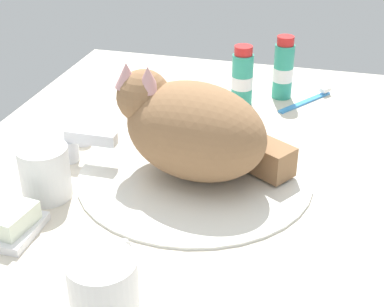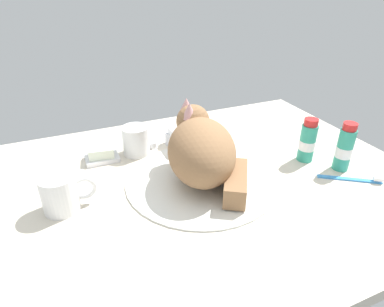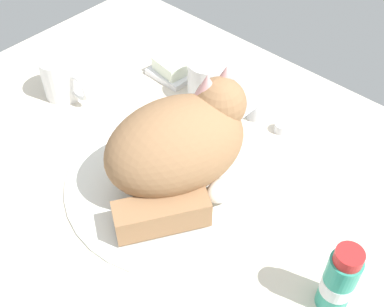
# 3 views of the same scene
# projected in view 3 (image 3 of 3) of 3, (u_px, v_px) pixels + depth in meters

# --- Properties ---
(ground_plane) EXTENTS (1.10, 0.83, 0.03)m
(ground_plane) POSITION_uv_depth(u_px,v_px,m) (177.00, 186.00, 0.84)
(ground_plane) COLOR beige
(sink_basin) EXTENTS (0.37, 0.37, 0.01)m
(sink_basin) POSITION_uv_depth(u_px,v_px,m) (177.00, 179.00, 0.82)
(sink_basin) COLOR silver
(sink_basin) RESTS_ON ground_plane
(faucet) EXTENTS (0.15, 0.11, 0.06)m
(faucet) POSITION_uv_depth(u_px,v_px,m) (252.00, 110.00, 0.92)
(faucet) COLOR silver
(faucet) RESTS_ON ground_plane
(cat) EXTENTS (0.23, 0.30, 0.17)m
(cat) POSITION_uv_depth(u_px,v_px,m) (181.00, 144.00, 0.77)
(cat) COLOR #936B47
(cat) RESTS_ON sink_basin
(coffee_mug) EXTENTS (0.12, 0.08, 0.08)m
(coffee_mug) POSITION_uv_depth(u_px,v_px,m) (63.00, 77.00, 0.96)
(coffee_mug) COLOR white
(coffee_mug) RESTS_ON ground_plane
(rinse_cup) EXTENTS (0.07, 0.07, 0.08)m
(rinse_cup) POSITION_uv_depth(u_px,v_px,m) (207.00, 80.00, 0.95)
(rinse_cup) COLOR white
(rinse_cup) RESTS_ON ground_plane
(soap_dish) EXTENTS (0.09, 0.06, 0.01)m
(soap_dish) POSITION_uv_depth(u_px,v_px,m) (171.00, 74.00, 1.03)
(soap_dish) COLOR white
(soap_dish) RESTS_ON ground_plane
(soap_bar) EXTENTS (0.07, 0.06, 0.03)m
(soap_bar) POSITION_uv_depth(u_px,v_px,m) (171.00, 66.00, 1.01)
(soap_bar) COLOR silver
(soap_bar) RESTS_ON soap_dish
(toothpaste_bottle) EXTENTS (0.04, 0.04, 0.12)m
(toothpaste_bottle) POSITION_uv_depth(u_px,v_px,m) (339.00, 281.00, 0.63)
(toothpaste_bottle) COLOR teal
(toothpaste_bottle) RESTS_ON ground_plane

